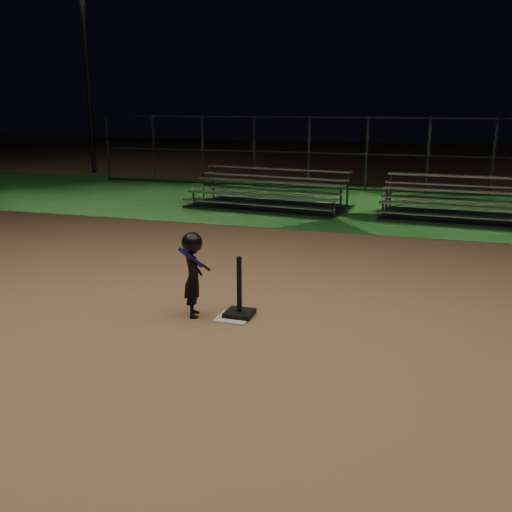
{
  "coord_description": "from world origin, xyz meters",
  "views": [
    {
      "loc": [
        2.67,
        -7.16,
        2.87
      ],
      "look_at": [
        0.0,
        1.0,
        0.65
      ],
      "focal_mm": 41.16,
      "sensor_mm": 36.0,
      "label": 1
    }
  ],
  "objects_px": {
    "home_plate": "(234,318)",
    "light_pole_left": "(85,53)",
    "bleacher_left": "(268,200)",
    "bleacher_right": "(469,212)",
    "batting_tee": "(239,304)",
    "child_batter": "(193,272)"
  },
  "relations": [
    {
      "from": "bleacher_left",
      "to": "bleacher_right",
      "type": "distance_m",
      "value": 5.41
    },
    {
      "from": "bleacher_left",
      "to": "light_pole_left",
      "type": "relative_size",
      "value": 0.56
    },
    {
      "from": "bleacher_left",
      "to": "batting_tee",
      "type": "bearing_deg",
      "value": -69.15
    },
    {
      "from": "home_plate",
      "to": "bleacher_right",
      "type": "bearing_deg",
      "value": 69.15
    },
    {
      "from": "batting_tee",
      "to": "bleacher_right",
      "type": "distance_m",
      "value": 9.03
    },
    {
      "from": "batting_tee",
      "to": "bleacher_right",
      "type": "relative_size",
      "value": 0.19
    },
    {
      "from": "child_batter",
      "to": "light_pole_left",
      "type": "distance_m",
      "value": 19.35
    },
    {
      "from": "batting_tee",
      "to": "bleacher_right",
      "type": "height_order",
      "value": "bleacher_right"
    },
    {
      "from": "light_pole_left",
      "to": "bleacher_left",
      "type": "bearing_deg",
      "value": -32.38
    },
    {
      "from": "child_batter",
      "to": "bleacher_left",
      "type": "relative_size",
      "value": 0.26
    },
    {
      "from": "light_pole_left",
      "to": "child_batter",
      "type": "bearing_deg",
      "value": -52.7
    },
    {
      "from": "batting_tee",
      "to": "bleacher_left",
      "type": "relative_size",
      "value": 0.18
    },
    {
      "from": "bleacher_left",
      "to": "home_plate",
      "type": "bearing_deg",
      "value": -69.63
    },
    {
      "from": "child_batter",
      "to": "home_plate",
      "type": "bearing_deg",
      "value": -107.52
    },
    {
      "from": "batting_tee",
      "to": "bleacher_left",
      "type": "distance_m",
      "value": 8.88
    },
    {
      "from": "child_batter",
      "to": "bleacher_right",
      "type": "xyz_separation_m",
      "value": [
        3.82,
        8.6,
        -0.41
      ]
    },
    {
      "from": "batting_tee",
      "to": "child_batter",
      "type": "relative_size",
      "value": 0.7
    },
    {
      "from": "home_plate",
      "to": "light_pole_left",
      "type": "distance_m",
      "value": 19.79
    },
    {
      "from": "home_plate",
      "to": "light_pole_left",
      "type": "bearing_deg",
      "value": 128.77
    },
    {
      "from": "batting_tee",
      "to": "light_pole_left",
      "type": "xyz_separation_m",
      "value": [
        -12.05,
        14.85,
        4.76
      ]
    },
    {
      "from": "bleacher_right",
      "to": "batting_tee",
      "type": "bearing_deg",
      "value": -107.7
    },
    {
      "from": "bleacher_right",
      "to": "child_batter",
      "type": "bearing_deg",
      "value": -110.9
    }
  ]
}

